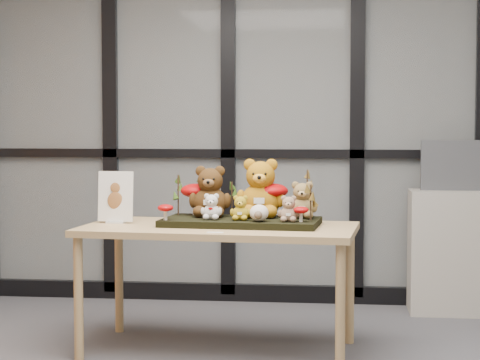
# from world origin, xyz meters

# --- Properties ---
(room_shell) EXTENTS (5.00, 5.00, 5.00)m
(room_shell) POSITION_xyz_m (0.00, 0.00, 1.68)
(room_shell) COLOR #BBB8B0
(room_shell) RESTS_ON floor
(glass_partition) EXTENTS (4.90, 0.06, 2.78)m
(glass_partition) POSITION_xyz_m (-0.00, 2.47, 1.42)
(glass_partition) COLOR #2D383F
(glass_partition) RESTS_ON floor
(display_table) EXTENTS (1.55, 0.87, 0.70)m
(display_table) POSITION_xyz_m (-0.33, 1.09, 0.63)
(display_table) COLOR tan
(display_table) RESTS_ON floor
(diorama_tray) EXTENTS (0.89, 0.50, 0.04)m
(diorama_tray) POSITION_xyz_m (-0.21, 1.14, 0.72)
(diorama_tray) COLOR black
(diorama_tray) RESTS_ON display_table
(bear_pooh_yellow) EXTENTS (0.30, 0.27, 0.36)m
(bear_pooh_yellow) POSITION_xyz_m (-0.11, 1.24, 0.91)
(bear_pooh_yellow) COLOR #A46A10
(bear_pooh_yellow) RESTS_ON diorama_tray
(bear_brown_medium) EXTENTS (0.26, 0.24, 0.32)m
(bear_brown_medium) POSITION_xyz_m (-0.40, 1.23, 0.89)
(bear_brown_medium) COLOR #3F270F
(bear_brown_medium) RESTS_ON diorama_tray
(bear_tan_back) EXTENTS (0.18, 0.17, 0.22)m
(bear_tan_back) POSITION_xyz_m (0.12, 1.20, 0.85)
(bear_tan_back) COLOR olive
(bear_tan_back) RESTS_ON diorama_tray
(bear_small_yellow) EXTENTS (0.12, 0.11, 0.15)m
(bear_small_yellow) POSITION_xyz_m (-0.20, 1.06, 0.81)
(bear_small_yellow) COLOR #AB8D19
(bear_small_yellow) RESTS_ON diorama_tray
(bear_white_bow) EXTENTS (0.13, 0.12, 0.16)m
(bear_white_bow) POSITION_xyz_m (-0.37, 1.07, 0.81)
(bear_white_bow) COLOR silver
(bear_white_bow) RESTS_ON diorama_tray
(bear_beige_small) EXTENTS (0.13, 0.12, 0.15)m
(bear_beige_small) POSITION_xyz_m (0.06, 1.02, 0.81)
(bear_beige_small) COLOR #99765B
(bear_beige_small) RESTS_ON diorama_tray
(plush_cream_hedgehog) EXTENTS (0.08, 0.08, 0.10)m
(plush_cream_hedgehog) POSITION_xyz_m (-0.10, 1.00, 0.79)
(plush_cream_hedgehog) COLOR #F0E1D2
(plush_cream_hedgehog) RESTS_ON diorama_tray
(mushroom_back_left) EXTENTS (0.18, 0.18, 0.20)m
(mushroom_back_left) POSITION_xyz_m (-0.49, 1.31, 0.83)
(mushroom_back_left) COLOR #970406
(mushroom_back_left) RESTS_ON diorama_tray
(mushroom_back_right) EXTENTS (0.19, 0.19, 0.21)m
(mushroom_back_right) POSITION_xyz_m (-0.05, 1.26, 0.84)
(mushroom_back_right) COLOR #970406
(mushroom_back_right) RESTS_ON diorama_tray
(mushroom_front_left) EXTENTS (0.09, 0.09, 0.10)m
(mushroom_front_left) POSITION_xyz_m (-0.61, 1.02, 0.78)
(mushroom_front_left) COLOR #970406
(mushroom_front_left) RESTS_ON diorama_tray
(mushroom_front_right) EXTENTS (0.08, 0.08, 0.09)m
(mushroom_front_right) POSITION_xyz_m (0.13, 1.01, 0.78)
(mushroom_front_right) COLOR #970406
(mushroom_front_right) RESTS_ON diorama_tray
(sprig_green_far_left) EXTENTS (0.05, 0.05, 0.23)m
(sprig_green_far_left) POSITION_xyz_m (-0.59, 1.28, 0.85)
(sprig_green_far_left) COLOR #1F3B0D
(sprig_green_far_left) RESTS_ON diorama_tray
(sprig_green_mid_left) EXTENTS (0.05, 0.05, 0.24)m
(sprig_green_mid_left) POSITION_xyz_m (-0.45, 1.32, 0.85)
(sprig_green_mid_left) COLOR #1F3B0D
(sprig_green_mid_left) RESTS_ON diorama_tray
(sprig_dry_far_right) EXTENTS (0.05, 0.05, 0.27)m
(sprig_dry_far_right) POSITION_xyz_m (0.15, 1.20, 0.87)
(sprig_dry_far_right) COLOR brown
(sprig_dry_far_right) RESTS_ON diorama_tray
(sprig_dry_mid_right) EXTENTS (0.05, 0.05, 0.20)m
(sprig_dry_mid_right) POSITION_xyz_m (0.17, 1.09, 0.83)
(sprig_dry_mid_right) COLOR brown
(sprig_dry_mid_right) RESTS_ON diorama_tray
(sprig_green_centre) EXTENTS (0.05, 0.05, 0.19)m
(sprig_green_centre) POSITION_xyz_m (-0.28, 1.31, 0.83)
(sprig_green_centre) COLOR #1F3B0D
(sprig_green_centre) RESTS_ON diorama_tray
(sign_holder) EXTENTS (0.21, 0.07, 0.29)m
(sign_holder) POSITION_xyz_m (-0.93, 1.16, 0.83)
(sign_holder) COLOR silver
(sign_holder) RESTS_ON display_table
(label_card) EXTENTS (0.08, 0.03, 0.00)m
(label_card) POSITION_xyz_m (-0.31, 0.79, 0.70)
(label_card) COLOR white
(label_card) RESTS_ON display_table
(cabinet) EXTENTS (0.61, 0.36, 0.82)m
(cabinet) POSITION_xyz_m (1.10, 2.25, 0.41)
(cabinet) COLOR #A09A8F
(cabinet) RESTS_ON floor
(monitor) EXTENTS (0.47, 0.05, 0.33)m
(monitor) POSITION_xyz_m (1.10, 2.27, 0.98)
(monitor) COLOR #4A4C51
(monitor) RESTS_ON cabinet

